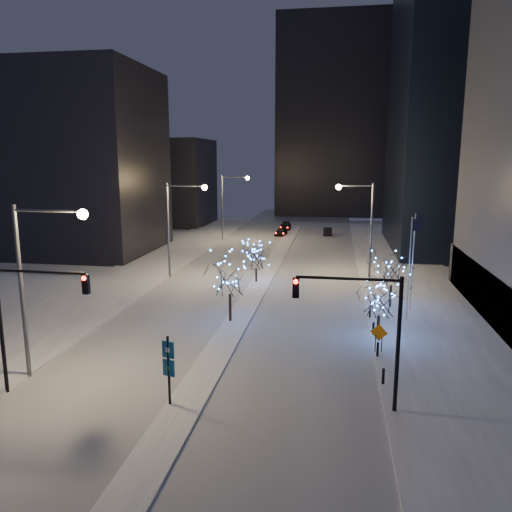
% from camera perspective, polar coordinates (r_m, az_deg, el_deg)
% --- Properties ---
extents(ground, '(160.00, 160.00, 0.00)m').
position_cam_1_polar(ground, '(26.89, -8.11, -16.66)').
color(ground, white).
rests_on(ground, ground).
extents(road, '(20.00, 130.00, 0.02)m').
position_cam_1_polar(road, '(59.45, 1.87, -1.00)').
color(road, silver).
rests_on(road, ground).
extents(median, '(2.00, 80.00, 0.15)m').
position_cam_1_polar(median, '(54.60, 1.20, -2.03)').
color(median, white).
rests_on(median, ground).
extents(east_sidewalk, '(10.00, 90.00, 0.15)m').
position_cam_1_polar(east_sidewalk, '(45.08, 18.66, -5.46)').
color(east_sidewalk, white).
rests_on(east_sidewalk, ground).
extents(west_sidewalk, '(8.00, 90.00, 0.15)m').
position_cam_1_polar(west_sidewalk, '(49.29, -16.87, -3.96)').
color(west_sidewalk, white).
rests_on(west_sidewalk, ground).
extents(filler_west_near, '(22.00, 18.00, 24.00)m').
position_cam_1_polar(filler_west_near, '(71.94, -20.58, 10.03)').
color(filler_west_near, black).
rests_on(filler_west_near, ground).
extents(filler_west_far, '(18.00, 16.00, 16.00)m').
position_cam_1_polar(filler_west_far, '(98.58, -10.72, 8.32)').
color(filler_west_far, black).
rests_on(filler_west_far, ground).
extents(horizon_block, '(24.00, 14.00, 42.00)m').
position_cam_1_polar(horizon_block, '(114.98, 8.79, 15.24)').
color(horizon_block, black).
rests_on(horizon_block, ground).
extents(street_lamp_w_near, '(4.40, 0.56, 10.00)m').
position_cam_1_polar(street_lamp_w_near, '(30.15, -23.75, -1.29)').
color(street_lamp_w_near, '#595E66').
rests_on(street_lamp_w_near, ground).
extents(street_lamp_w_mid, '(4.40, 0.56, 10.00)m').
position_cam_1_polar(street_lamp_w_mid, '(52.60, -8.95, 4.45)').
color(street_lamp_w_mid, '#595E66').
rests_on(street_lamp_w_mid, ground).
extents(street_lamp_w_far, '(4.40, 0.56, 10.00)m').
position_cam_1_polar(street_lamp_w_far, '(76.65, -3.14, 6.62)').
color(street_lamp_w_far, '#595E66').
rests_on(street_lamp_w_far, ground).
extents(street_lamp_east, '(3.90, 0.56, 10.00)m').
position_cam_1_polar(street_lamp_east, '(53.08, 12.11, 4.34)').
color(street_lamp_east, '#595E66').
rests_on(street_lamp_east, ground).
extents(traffic_signal_west, '(5.26, 0.43, 7.00)m').
position_cam_1_polar(traffic_signal_west, '(28.67, -24.80, -5.57)').
color(traffic_signal_west, black).
rests_on(traffic_signal_west, ground).
extents(traffic_signal_east, '(5.26, 0.43, 7.00)m').
position_cam_1_polar(traffic_signal_east, '(24.94, 12.49, -7.20)').
color(traffic_signal_east, black).
rests_on(traffic_signal_east, ground).
extents(flagpoles, '(1.35, 2.60, 8.00)m').
position_cam_1_polar(flagpoles, '(41.09, 17.43, -0.18)').
color(flagpoles, silver).
rests_on(flagpoles, east_sidewalk).
extents(bollards, '(0.16, 12.16, 0.90)m').
position_cam_1_polar(bollards, '(34.87, 13.49, -9.13)').
color(bollards, black).
rests_on(bollards, east_sidewalk).
extents(car_near, '(2.05, 4.01, 1.31)m').
position_cam_1_polar(car_near, '(81.85, 2.88, 2.79)').
color(car_near, black).
rests_on(car_near, ground).
extents(car_mid, '(1.46, 3.96, 1.29)m').
position_cam_1_polar(car_mid, '(83.22, 8.19, 2.82)').
color(car_mid, black).
rests_on(car_mid, ground).
extents(car_far, '(2.01, 4.70, 1.35)m').
position_cam_1_polar(car_far, '(88.63, 3.37, 3.44)').
color(car_far, black).
rests_on(car_far, ground).
extents(holiday_tree_median_near, '(4.46, 4.46, 5.41)m').
position_cam_1_polar(holiday_tree_median_near, '(37.93, -3.01, -2.19)').
color(holiday_tree_median_near, black).
rests_on(holiday_tree_median_near, median).
extents(holiday_tree_median_far, '(3.84, 3.84, 4.04)m').
position_cam_1_polar(holiday_tree_median_far, '(50.25, 0.02, -0.07)').
color(holiday_tree_median_far, black).
rests_on(holiday_tree_median_far, median).
extents(holiday_tree_plaza_near, '(4.09, 4.09, 4.36)m').
position_cam_1_polar(holiday_tree_plaza_near, '(35.80, 13.94, -4.64)').
color(holiday_tree_plaza_near, black).
rests_on(holiday_tree_plaza_near, east_sidewalk).
extents(holiday_tree_plaza_far, '(4.58, 4.58, 4.69)m').
position_cam_1_polar(holiday_tree_plaza_far, '(43.22, 15.25, -1.59)').
color(holiday_tree_plaza_far, black).
rests_on(holiday_tree_plaza_far, east_sidewalk).
extents(wayfinding_sign, '(0.67, 0.28, 3.78)m').
position_cam_1_polar(wayfinding_sign, '(26.02, -9.96, -12.05)').
color(wayfinding_sign, black).
rests_on(wayfinding_sign, ground).
extents(construction_sign, '(1.10, 0.40, 1.89)m').
position_cam_1_polar(construction_sign, '(33.46, 13.87, -8.77)').
color(construction_sign, black).
rests_on(construction_sign, east_sidewalk).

